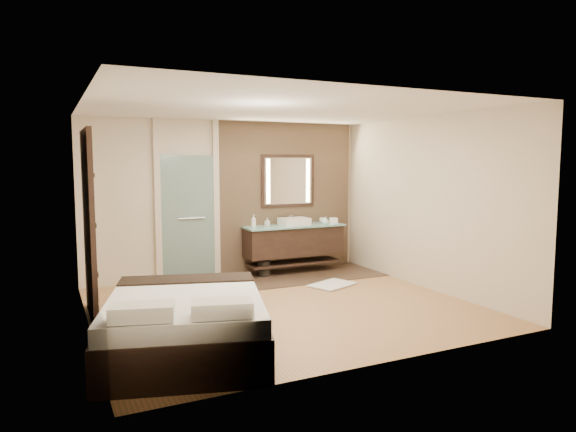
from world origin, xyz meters
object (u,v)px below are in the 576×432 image
mirror_unit (288,181)px  waste_bin (264,268)px  bed (186,324)px  vanity (294,241)px

mirror_unit → waste_bin: size_ratio=3.73×
bed → waste_bin: size_ratio=8.20×
vanity → mirror_unit: 1.10m
bed → waste_bin: bearing=70.2°
vanity → mirror_unit: size_ratio=1.75×
bed → waste_bin: bed is taller
vanity → waste_bin: size_ratio=6.51×
mirror_unit → waste_bin: mirror_unit is taller
mirror_unit → waste_bin: (-0.61, -0.31, -1.51)m
vanity → mirror_unit: mirror_unit is taller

